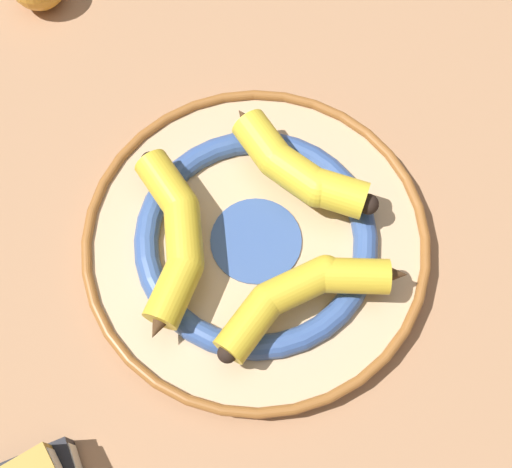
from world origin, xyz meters
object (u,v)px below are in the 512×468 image
(decorative_bowl, at_px, (256,242))
(banana_b, at_px, (175,240))
(banana_a, at_px, (305,293))
(banana_c, at_px, (296,168))

(decorative_bowl, xyz_separation_m, banana_b, (-0.07, 0.05, 0.04))
(banana_a, height_order, banana_b, banana_b)
(banana_a, relative_size, banana_b, 1.21)
(banana_a, relative_size, banana_c, 1.06)
(banana_c, bearing_deg, banana_b, -109.44)
(decorative_bowl, distance_m, banana_b, 0.09)
(decorative_bowl, relative_size, banana_c, 1.96)
(banana_b, bearing_deg, banana_c, -63.40)
(banana_b, height_order, banana_c, banana_c)
(decorative_bowl, relative_size, banana_b, 2.25)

